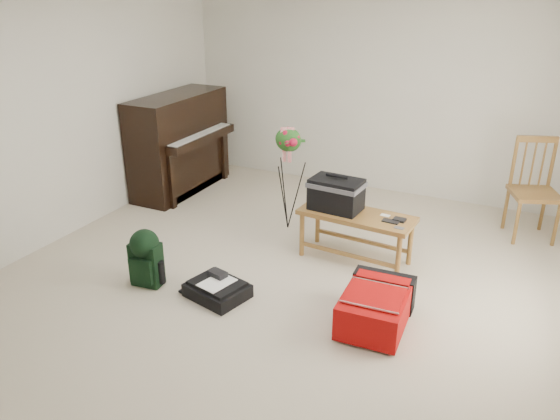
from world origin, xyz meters
The scene contains 10 objects.
floor centered at (0.00, 0.00, 0.00)m, with size 5.00×5.50×0.01m, color #BFB29A.
wall_back centered at (0.00, 2.75, 1.25)m, with size 5.00×0.04×2.50m, color beige.
wall_left centered at (-2.50, 0.00, 1.25)m, with size 0.04×5.50×2.50m, color beige.
piano centered at (-2.19, 1.60, 0.60)m, with size 0.71×1.50×1.25m.
bench centered at (0.35, 0.70, 0.60)m, with size 1.14×0.52×0.85m.
dining_chair centered at (2.02, 2.06, 0.52)m, with size 0.60×0.60×1.07m.
red_suitcase centered at (1.02, -0.23, 0.17)m, with size 0.52×0.75×0.31m.
black_duffel centered at (-0.35, -0.48, 0.08)m, with size 0.58×0.50×0.21m.
green_backpack centered at (-1.04, -0.58, 0.30)m, with size 0.29×0.27×0.54m.
flower_stand centered at (-0.41, 1.10, 0.58)m, with size 0.48×0.48×1.18m.
Camera 1 is at (1.95, -3.95, 2.58)m, focal length 35.00 mm.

